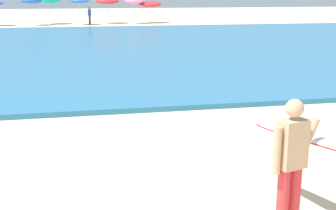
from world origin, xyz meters
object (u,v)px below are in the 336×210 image
surfer_with_board (306,153)px  beach_umbrella_5 (79,1)px  beach_umbrella_6 (107,1)px  beach_umbrella_8 (150,4)px  beach_umbrella_7 (134,1)px  beach_umbrella_4 (49,1)px  beachgoer_near_row_left (90,15)px  beach_umbrella_3 (31,1)px

surfer_with_board → beach_umbrella_5: (-2.00, 38.26, 1.11)m
surfer_with_board → beach_umbrella_5: bearing=93.0°
surfer_with_board → beach_umbrella_6: (0.60, 39.58, 1.07)m
surfer_with_board → beach_umbrella_8: bearing=83.2°
beach_umbrella_6 → beach_umbrella_7: bearing=-14.0°
surfer_with_board → beach_umbrella_4: beach_umbrella_4 is taller
beach_umbrella_4 → beach_umbrella_5: size_ratio=1.05×
beach_umbrella_4 → beach_umbrella_7: size_ratio=1.05×
beach_umbrella_8 → beachgoer_near_row_left: 5.99m
beach_umbrella_8 → beach_umbrella_3: bearing=-174.0°
beach_umbrella_3 → beach_umbrella_7: bearing=4.1°
beach_umbrella_8 → beachgoer_near_row_left: (-5.82, -1.09, -0.96)m
surfer_with_board → beach_umbrella_7: beach_umbrella_7 is taller
beach_umbrella_3 → beach_umbrella_6: beach_umbrella_6 is taller
surfer_with_board → beach_umbrella_3: size_ratio=1.07×
beach_umbrella_3 → surfer_with_board: bearing=-80.8°
beach_umbrella_7 → beachgoer_near_row_left: (-4.24, -0.62, -1.22)m
beach_umbrella_3 → beach_umbrella_8: bearing=6.0°
beach_umbrella_3 → beach_umbrella_4: (1.45, 1.46, -0.04)m
beachgoer_near_row_left → beach_umbrella_4: bearing=158.8°
surfer_with_board → beach_umbrella_5: 38.32m
surfer_with_board → beachgoer_near_row_left: (-1.13, 38.34, -0.18)m
beach_umbrella_4 → beach_umbrella_5: bearing=-28.4°
beach_umbrella_4 → beach_umbrella_6: (5.34, -0.16, -0.02)m
beach_umbrella_5 → beachgoer_near_row_left: size_ratio=1.49×
surfer_with_board → beach_umbrella_3: beach_umbrella_3 is taller
beach_umbrella_5 → beach_umbrella_6: bearing=26.9°
beach_umbrella_6 → beach_umbrella_8: size_ratio=1.09×
beach_umbrella_7 → beachgoer_near_row_left: beach_umbrella_7 is taller
beach_umbrella_3 → beach_umbrella_6: size_ratio=0.99×
beach_umbrella_3 → beachgoer_near_row_left: (5.06, 0.06, -1.31)m
beach_umbrella_4 → beach_umbrella_6: bearing=-1.7°
beach_umbrella_4 → beachgoer_near_row_left: (3.61, -1.40, -1.27)m
beach_umbrella_6 → beach_umbrella_4: bearing=178.3°
beach_umbrella_4 → beach_umbrella_5: 3.11m
beach_umbrella_3 → beach_umbrella_5: beach_umbrella_3 is taller
beach_umbrella_6 → beachgoer_near_row_left: beach_umbrella_6 is taller
beach_umbrella_7 → beach_umbrella_8: beach_umbrella_7 is taller
beach_umbrella_3 → beach_umbrella_7: (9.30, 0.67, -0.10)m
beach_umbrella_8 → beach_umbrella_5: bearing=-170.0°
beach_umbrella_3 → beachgoer_near_row_left: 5.23m
beach_umbrella_7 → beach_umbrella_6: bearing=166.0°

